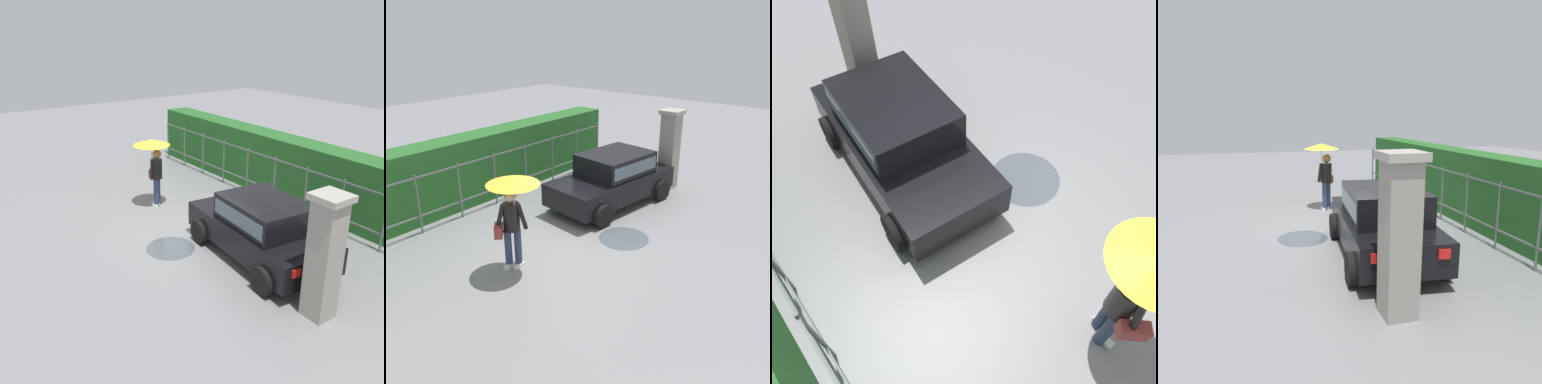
{
  "view_description": "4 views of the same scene",
  "coord_description": "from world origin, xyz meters",
  "views": [
    {
      "loc": [
        8.36,
        -5.89,
        5.02
      ],
      "look_at": [
        0.06,
        -0.07,
        1.08
      ],
      "focal_mm": 39.96,
      "sensor_mm": 36.0,
      "label": 1
    },
    {
      "loc": [
        -6.98,
        -5.8,
        4.73
      ],
      "look_at": [
        0.31,
        0.15,
        0.97
      ],
      "focal_mm": 39.05,
      "sensor_mm": 36.0,
      "label": 2
    },
    {
      "loc": [
        -2.11,
        2.52,
        5.38
      ],
      "look_at": [
        0.34,
        0.5,
        1.16
      ],
      "focal_mm": 37.34,
      "sensor_mm": 36.0,
      "label": 3
    },
    {
      "loc": [
        8.82,
        -2.17,
        2.91
      ],
      "look_at": [
        -0.1,
        0.3,
        0.92
      ],
      "focal_mm": 34.03,
      "sensor_mm": 36.0,
      "label": 4
    }
  ],
  "objects": [
    {
      "name": "ground_plane",
      "position": [
        0.0,
        0.0,
        0.0
      ],
      "size": [
        40.0,
        40.0,
        0.0
      ],
      "primitive_type": "plane",
      "color": "slate"
    },
    {
      "name": "car",
      "position": [
        2.12,
        0.38,
        0.8
      ],
      "size": [
        3.88,
        2.18,
        1.48
      ],
      "rotation": [
        0.0,
        0.0,
        3.03
      ],
      "color": "black",
      "rests_on": "ground"
    },
    {
      "name": "hedge_row",
      "position": [
        -0.55,
        3.68,
        0.95
      ],
      "size": [
        11.63,
        0.9,
        1.9
      ],
      "primitive_type": "cube",
      "color": "#235B23",
      "rests_on": "ground"
    },
    {
      "name": "gate_pillar",
      "position": [
        4.3,
        -0.19,
        1.24
      ],
      "size": [
        0.6,
        0.6,
        2.42
      ],
      "color": "gray",
      "rests_on": "ground"
    },
    {
      "name": "puddle_near",
      "position": [
        0.56,
        -1.06,
        0.0
      ],
      "size": [
        1.19,
        1.19,
        0.0
      ],
      "primitive_type": "cylinder",
      "color": "#4C545B",
      "rests_on": "ground"
    },
    {
      "name": "pedestrian",
      "position": [
        -1.95,
        -0.01,
        1.52
      ],
      "size": [
        1.06,
        1.06,
        2.05
      ],
      "rotation": [
        0.0,
        0.0,
        -2.35
      ],
      "color": "#2D3856",
      "rests_on": "ground"
    },
    {
      "name": "fence_section",
      "position": [
        -0.55,
        2.92,
        0.82
      ],
      "size": [
        10.68,
        0.05,
        1.5
      ],
      "color": "#59605B",
      "rests_on": "ground"
    }
  ]
}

